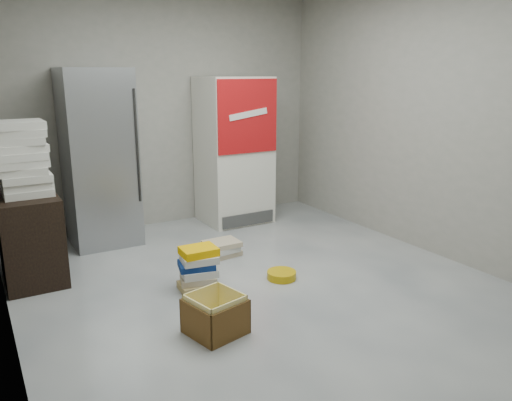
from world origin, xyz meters
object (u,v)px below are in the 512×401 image
object	(u,v)px
steel_fridge	(99,158)
phonebook_stack_main	(198,268)
coke_cooler	(234,150)
wood_shelf	(30,238)
cardboard_box	(215,317)

from	to	relation	value
steel_fridge	phonebook_stack_main	bearing A→B (deg)	-76.92
steel_fridge	phonebook_stack_main	distance (m)	1.90
coke_cooler	wood_shelf	size ratio (longest dim) A/B	2.25
coke_cooler	steel_fridge	bearing A→B (deg)	179.82
wood_shelf	phonebook_stack_main	bearing A→B (deg)	-38.25
phonebook_stack_main	cardboard_box	bearing A→B (deg)	-96.97
wood_shelf	phonebook_stack_main	size ratio (longest dim) A/B	2.12
coke_cooler	phonebook_stack_main	size ratio (longest dim) A/B	4.77
steel_fridge	phonebook_stack_main	xyz separation A→B (m)	(0.39, -1.69, -0.76)
coke_cooler	phonebook_stack_main	xyz separation A→B (m)	(-1.26, -1.69, -0.72)
coke_cooler	phonebook_stack_main	distance (m)	2.22
wood_shelf	phonebook_stack_main	xyz separation A→B (m)	(1.22, -0.96, -0.21)
coke_cooler	cardboard_box	size ratio (longest dim) A/B	4.06
wood_shelf	steel_fridge	bearing A→B (deg)	41.31
phonebook_stack_main	cardboard_box	xyz separation A→B (m)	(-0.21, -0.77, -0.07)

